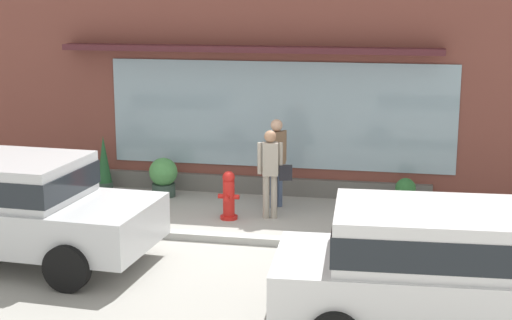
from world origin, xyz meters
TOP-DOWN VIEW (x-y plane):
  - ground_plane at (0.00, 0.00)m, footprint 60.00×60.00m
  - curb_strip at (0.00, -0.20)m, footprint 14.00×0.24m
  - storefront at (0.01, 3.18)m, footprint 14.00×0.81m
  - fire_hydrant at (0.03, 1.08)m, footprint 0.40×0.36m
  - pedestrian_with_handbag at (0.78, 1.29)m, footprint 0.63×0.26m
  - pedestrian_passerby at (0.75, 2.04)m, footprint 0.35×0.38m
  - parked_car_silver at (-2.71, -1.75)m, footprint 4.35×2.26m
  - parked_car_white at (3.64, -3.14)m, footprint 4.19×2.15m
  - potted_plant_window_right at (-3.02, 2.56)m, footprint 0.33×0.33m
  - potted_plant_low_front at (3.20, 2.36)m, footprint 0.39×0.39m
  - potted_plant_window_center at (-1.66, 2.38)m, footprint 0.58×0.58m
  - potted_plant_trailing_edge at (-3.89, 2.20)m, footprint 0.31×0.31m

SIDE VIEW (x-z plane):
  - ground_plane at x=0.00m, z-range 0.00..0.00m
  - curb_strip at x=0.00m, z-range 0.00..0.12m
  - potted_plant_trailing_edge at x=-3.89m, z-range 0.00..0.58m
  - potted_plant_low_front at x=3.20m, z-range 0.02..0.64m
  - potted_plant_window_center at x=-1.66m, z-range 0.02..0.82m
  - fire_hydrant at x=0.03m, z-range -0.01..0.90m
  - potted_plant_window_right at x=-3.02m, z-range -0.02..1.16m
  - parked_car_white at x=3.64m, z-range 0.10..1.69m
  - parked_car_silver at x=-2.71m, z-range 0.11..1.74m
  - pedestrian_with_handbag at x=0.78m, z-range 0.13..1.78m
  - pedestrian_passerby at x=0.75m, z-range 0.15..1.89m
  - storefront at x=0.01m, z-range -0.05..4.72m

